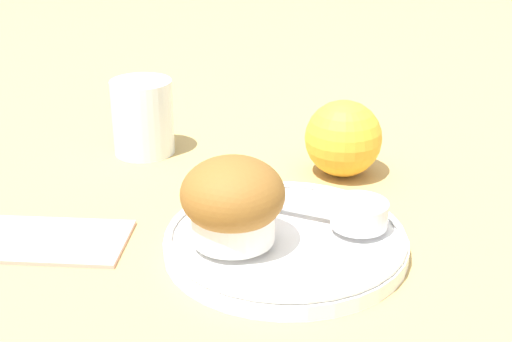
{
  "coord_description": "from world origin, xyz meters",
  "views": [
    {
      "loc": [
        0.01,
        -0.57,
        0.32
      ],
      "look_at": [
        -0.04,
        0.03,
        0.06
      ],
      "focal_mm": 50.0,
      "sensor_mm": 36.0,
      "label": 1
    }
  ],
  "objects": [
    {
      "name": "juice_glass",
      "position": [
        -0.18,
        0.2,
        0.04
      ],
      "size": [
        0.07,
        0.07,
        0.09
      ],
      "color": "silver",
      "rests_on": "ground_plane"
    },
    {
      "name": "plate",
      "position": [
        -0.01,
        -0.02,
        0.01
      ],
      "size": [
        0.22,
        0.22,
        0.02
      ],
      "color": "white",
      "rests_on": "ground_plane"
    },
    {
      "name": "butter_knife",
      "position": [
        -0.01,
        0.03,
        0.02
      ],
      "size": [
        0.15,
        0.06,
        0.0
      ],
      "rotation": [
        0.0,
        0.0,
        -0.34
      ],
      "color": "silver",
      "rests_on": "plate"
    },
    {
      "name": "ground_plane",
      "position": [
        0.0,
        0.0,
        0.0
      ],
      "size": [
        3.0,
        3.0,
        0.0
      ],
      "primitive_type": "plane",
      "color": "tan"
    },
    {
      "name": "cream_ramekin",
      "position": [
        0.06,
        0.0,
        0.03
      ],
      "size": [
        0.05,
        0.05,
        0.02
      ],
      "color": "silver",
      "rests_on": "plate"
    },
    {
      "name": "folded_napkin",
      "position": [
        -0.23,
        -0.02,
        0.0
      ],
      "size": [
        0.15,
        0.08,
        0.01
      ],
      "color": "#D19E93",
      "rests_on": "ground_plane"
    },
    {
      "name": "orange_fruit",
      "position": [
        0.05,
        0.16,
        0.04
      ],
      "size": [
        0.08,
        0.08,
        0.08
      ],
      "color": "#F4A82D",
      "rests_on": "ground_plane"
    },
    {
      "name": "berry_pair",
      "position": [
        -0.03,
        0.04,
        0.03
      ],
      "size": [
        0.02,
        0.01,
        0.01
      ],
      "color": "maroon",
      "rests_on": "plate"
    },
    {
      "name": "muffin",
      "position": [
        -0.05,
        -0.03,
        0.06
      ],
      "size": [
        0.09,
        0.09,
        0.07
      ],
      "color": "silver",
      "rests_on": "plate"
    }
  ]
}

